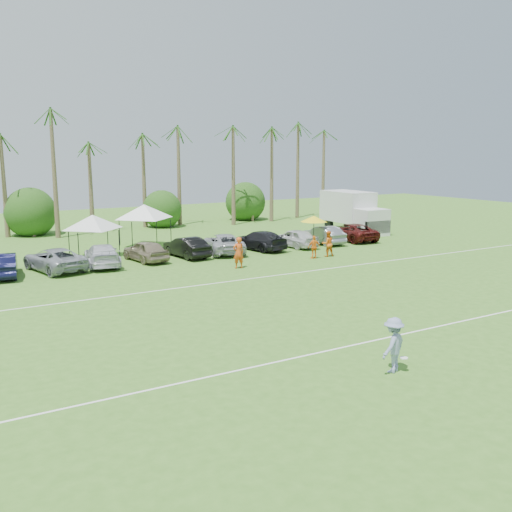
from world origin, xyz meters
TOP-DOWN VIEW (x-y plane):
  - ground at (0.00, 0.00)m, footprint 120.00×120.00m
  - field_lines at (0.00, 8.00)m, footprint 80.00×12.10m
  - palm_tree_3 at (-8.00, 38.00)m, footprint 2.40×2.40m
  - palm_tree_4 at (-4.00, 38.00)m, footprint 2.40×2.40m
  - palm_tree_5 at (0.00, 38.00)m, footprint 2.40×2.40m
  - palm_tree_6 at (4.00, 38.00)m, footprint 2.40×2.40m
  - palm_tree_7 at (8.00, 38.00)m, footprint 2.40×2.40m
  - palm_tree_8 at (13.00, 38.00)m, footprint 2.40×2.40m
  - palm_tree_9 at (18.00, 38.00)m, footprint 2.40×2.40m
  - palm_tree_10 at (23.00, 38.00)m, footprint 2.40×2.40m
  - palm_tree_11 at (27.00, 38.00)m, footprint 2.40×2.40m
  - bush_tree_1 at (-6.00, 39.00)m, footprint 4.00×4.00m
  - bush_tree_2 at (6.00, 39.00)m, footprint 4.00×4.00m
  - bush_tree_3 at (16.00, 39.00)m, footprint 4.00×4.00m
  - sideline_player_a at (2.73, 17.05)m, footprint 0.77×0.54m
  - sideline_player_b at (10.14, 17.49)m, footprint 1.01×0.86m
  - sideline_player_c at (8.83, 17.31)m, footprint 0.99×0.55m
  - box_truck at (19.87, 26.32)m, footprint 3.02×7.24m
  - canopy_tent_left at (-4.08, 25.65)m, footprint 4.27×4.27m
  - canopy_tent_right at (0.58, 28.22)m, footprint 4.72×4.72m
  - market_umbrella at (12.11, 21.85)m, footprint 2.11×2.11m
  - frisbee_player at (-1.18, -0.71)m, footprint 1.38×1.07m
  - parked_car_1 at (-10.43, 21.88)m, footprint 2.12×4.50m
  - parked_car_2 at (-7.46, 22.16)m, footprint 3.48×5.53m
  - parked_car_3 at (-4.49, 22.16)m, footprint 2.81×5.18m
  - parked_car_4 at (-1.51, 22.31)m, footprint 2.25×4.38m
  - parked_car_5 at (1.46, 22.28)m, footprint 1.96×4.46m
  - parked_car_6 at (4.44, 22.38)m, footprint 3.66×5.57m
  - parked_car_7 at (7.41, 22.32)m, footprint 2.81×5.18m
  - parked_car_8 at (10.38, 21.94)m, footprint 2.22×4.37m
  - parked_car_9 at (13.36, 22.17)m, footprint 1.80×4.42m
  - parked_car_10 at (16.33, 22.32)m, footprint 2.69×5.27m

SIDE VIEW (x-z plane):
  - ground at x=0.00m, z-range 0.00..0.00m
  - field_lines at x=0.00m, z-range 0.00..0.01m
  - parked_car_1 at x=-10.43m, z-range 0.00..1.43m
  - parked_car_2 at x=-7.46m, z-range 0.00..1.43m
  - parked_car_3 at x=-4.49m, z-range 0.00..1.43m
  - parked_car_4 at x=-1.51m, z-range 0.00..1.43m
  - parked_car_5 at x=1.46m, z-range 0.00..1.43m
  - parked_car_6 at x=4.44m, z-range 0.00..1.43m
  - parked_car_7 at x=7.41m, z-range 0.00..1.43m
  - parked_car_8 at x=10.38m, z-range 0.00..1.43m
  - parked_car_9 at x=13.36m, z-range 0.00..1.43m
  - parked_car_10 at x=16.33m, z-range 0.00..1.43m
  - sideline_player_c at x=8.83m, z-range 0.00..1.60m
  - sideline_player_b at x=10.14m, z-range 0.00..1.81m
  - frisbee_player at x=-1.18m, z-range 0.00..1.87m
  - sideline_player_a at x=2.73m, z-range 0.00..1.99m
  - bush_tree_1 at x=-6.00m, z-range -0.20..3.80m
  - bush_tree_2 at x=6.00m, z-range -0.20..3.80m
  - bush_tree_3 at x=16.00m, z-range -0.20..3.80m
  - box_truck at x=19.87m, z-range 0.13..3.80m
  - market_umbrella at x=12.11m, z-range 0.93..3.28m
  - canopy_tent_left at x=-4.08m, z-range 1.23..4.70m
  - canopy_tent_right at x=0.58m, z-range 1.36..5.18m
  - palm_tree_4 at x=-4.00m, z-range 3.03..11.93m
  - palm_tree_8 at x=13.00m, z-range 3.03..11.93m
  - palm_tree_5 at x=0.00m, z-range 3.40..13.30m
  - palm_tree_9 at x=18.00m, z-range 3.40..13.30m
  - palm_tree_6 at x=4.00m, z-range 3.76..14.66m
  - palm_tree_10 at x=23.00m, z-range 3.76..14.66m
  - palm_tree_3 at x=-8.00m, z-range 4.11..16.01m
  - palm_tree_7 at x=8.00m, z-range 4.11..16.01m
  - palm_tree_11 at x=27.00m, z-range 4.11..16.01m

